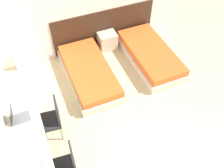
% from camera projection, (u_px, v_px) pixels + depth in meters
% --- Properties ---
extents(wall_back, '(5.09, 0.05, 2.70)m').
position_uv_depth(wall_back, '(79.00, 2.00, 5.57)').
color(wall_back, white).
rests_on(wall_back, ground_plane).
extents(headboard_panel, '(2.67, 0.03, 1.00)m').
position_uv_depth(headboard_panel, '(104.00, 28.00, 6.33)').
color(headboard_panel, '#382316').
rests_on(headboard_panel, ground_plane).
extents(bed_near_window, '(0.98, 2.03, 0.36)m').
position_uv_depth(bed_near_window, '(89.00, 73.00, 5.73)').
color(bed_near_window, beige).
rests_on(bed_near_window, ground_plane).
extents(bed_near_door, '(0.98, 2.03, 0.36)m').
position_uv_depth(bed_near_door, '(150.00, 55.00, 6.14)').
color(bed_near_door, beige).
rests_on(bed_near_door, ground_plane).
extents(nightstand, '(0.45, 0.36, 0.47)m').
position_uv_depth(nightstand, '(107.00, 41.00, 6.40)').
color(nightstand, beige).
rests_on(nightstand, ground_plane).
extents(radiator, '(0.73, 0.12, 0.49)m').
position_uv_depth(radiator, '(30.00, 58.00, 5.97)').
color(radiator, silver).
rests_on(radiator, ground_plane).
extents(desk, '(0.57, 1.90, 0.78)m').
position_uv_depth(desk, '(31.00, 147.00, 4.04)').
color(desk, beige).
rests_on(desk, ground_plane).
extents(chair_near_laptop, '(0.47, 0.47, 0.92)m').
position_uv_depth(chair_near_laptop, '(52.00, 118.00, 4.52)').
color(chair_near_laptop, '#232328').
rests_on(chair_near_laptop, ground_plane).
extents(chair_near_notebook, '(0.46, 0.46, 0.92)m').
position_uv_depth(chair_near_notebook, '(66.00, 166.00, 3.93)').
color(chair_near_notebook, '#232328').
rests_on(chair_near_notebook, ground_plane).
extents(laptop, '(0.33, 0.23, 0.32)m').
position_uv_depth(laptop, '(17.00, 117.00, 4.13)').
color(laptop, slate).
rests_on(laptop, desk).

